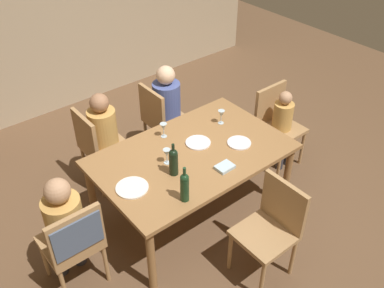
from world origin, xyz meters
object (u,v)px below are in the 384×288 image
(person_woman_host, at_px, (169,105))
(dinner_plate_guest_right, at_px, (198,143))
(person_man_guest, at_px, (106,132))
(person_child_small, at_px, (284,123))
(chair_far_left, at_px, (98,144))
(wine_glass_near_left, at_px, (164,127))
(person_man_bearded, at_px, (65,224))
(wine_glass_near_right, at_px, (167,153))
(dining_table, at_px, (192,159))
(wine_bottle_tall_green, at_px, (174,161))
(wine_glass_centre, at_px, (221,114))
(dinner_plate_guest_left, at_px, (239,143))
(chair_far_right, at_px, (161,117))
(chair_near, at_px, (272,224))
(dinner_plate_host, at_px, (132,188))
(chair_left_end, at_px, (74,240))
(chair_right_end, at_px, (276,120))
(wine_bottle_dark_red, at_px, (185,186))

(person_woman_host, height_order, dinner_plate_guest_right, person_woman_host)
(person_man_guest, xyz_separation_m, person_child_small, (1.66, -0.97, -0.08))
(chair_far_left, distance_m, wine_glass_near_left, 0.79)
(person_man_bearded, bearing_deg, person_woman_host, 28.35)
(wine_glass_near_right, bearing_deg, dining_table, -5.53)
(dining_table, bearing_deg, wine_bottle_tall_green, -157.17)
(wine_glass_centre, relative_size, dinner_plate_guest_left, 0.66)
(person_man_guest, relative_size, wine_glass_centre, 7.35)
(wine_bottle_tall_green, xyz_separation_m, wine_glass_centre, (0.84, 0.33, -0.03))
(chair_far_right, height_order, wine_glass_centre, chair_far_right)
(chair_near, bearing_deg, dinner_plate_host, 41.39)
(dining_table, height_order, dinner_plate_host, dinner_plate_host)
(chair_near, bearing_deg, dining_table, 5.26)
(chair_left_end, distance_m, wine_glass_centre, 1.86)
(chair_far_right, distance_m, chair_right_end, 1.29)
(chair_near, relative_size, wine_glass_centre, 6.17)
(chair_far_right, xyz_separation_m, chair_right_end, (0.96, -0.86, 0.00))
(dining_table, height_order, wine_glass_centre, wine_glass_centre)
(chair_far_left, bearing_deg, wine_glass_near_left, 37.54)
(person_man_guest, relative_size, dinner_plate_guest_right, 4.58)
(wine_bottle_tall_green, relative_size, wine_glass_near_right, 2.12)
(person_man_bearded, distance_m, wine_glass_near_right, 1.03)
(person_child_small, xyz_separation_m, wine_glass_centre, (-0.74, 0.22, 0.30))
(chair_far_left, xyz_separation_m, wine_glass_centre, (1.03, -0.75, 0.33))
(wine_bottle_tall_green, relative_size, dinner_plate_host, 1.15)
(chair_far_right, distance_m, dinner_plate_guest_left, 1.15)
(chair_far_left, height_order, wine_glass_near_left, chair_far_left)
(chair_far_left, relative_size, wine_bottle_dark_red, 2.78)
(wine_bottle_tall_green, bearing_deg, person_child_small, 3.80)
(wine_bottle_tall_green, bearing_deg, wine_glass_near_right, 74.97)
(chair_right_end, relative_size, dinner_plate_host, 3.34)
(wine_bottle_tall_green, distance_m, dinner_plate_guest_left, 0.76)
(wine_bottle_dark_red, bearing_deg, person_man_bearded, 151.00)
(chair_near, relative_size, wine_bottle_dark_red, 2.78)
(dinner_plate_guest_left, bearing_deg, person_woman_host, 90.45)
(chair_right_end, relative_size, dinner_plate_guest_left, 4.05)
(wine_bottle_tall_green, relative_size, wine_glass_centre, 2.12)
(chair_left_end, relative_size, dinner_plate_guest_right, 3.85)
(dining_table, distance_m, chair_left_end, 1.29)
(chair_left_end, relative_size, chair_right_end, 1.00)
(chair_left_end, distance_m, person_man_bearded, 0.16)
(chair_near, xyz_separation_m, wine_glass_centre, (0.45, 1.14, 0.33))
(wine_glass_near_left, bearing_deg, dining_table, -82.44)
(chair_left_end, distance_m, dinner_plate_guest_right, 1.44)
(chair_right_end, height_order, wine_glass_near_right, chair_right_end)
(dining_table, distance_m, person_woman_host, 1.04)
(wine_bottle_dark_red, bearing_deg, chair_near, -44.10)
(chair_right_end, xyz_separation_m, wine_bottle_tall_green, (-1.58, -0.22, 0.36))
(chair_left_end, xyz_separation_m, person_man_bearded, (0.00, 0.15, 0.05))
(wine_bottle_dark_red, relative_size, dinner_plate_guest_right, 1.38)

